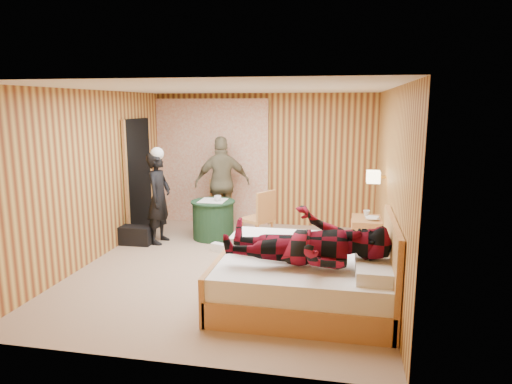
% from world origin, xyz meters
% --- Properties ---
extents(floor, '(4.20, 5.00, 0.01)m').
position_xyz_m(floor, '(0.00, 0.00, 0.00)').
color(floor, tan).
rests_on(floor, ground).
extents(ceiling, '(4.20, 5.00, 0.01)m').
position_xyz_m(ceiling, '(0.00, 0.00, 2.50)').
color(ceiling, white).
rests_on(ceiling, wall_back).
extents(wall_back, '(4.20, 0.02, 2.50)m').
position_xyz_m(wall_back, '(0.00, 2.50, 1.25)').
color(wall_back, gold).
rests_on(wall_back, floor).
extents(wall_left, '(0.02, 5.00, 2.50)m').
position_xyz_m(wall_left, '(-2.10, 0.00, 1.25)').
color(wall_left, gold).
rests_on(wall_left, floor).
extents(wall_right, '(0.02, 5.00, 2.50)m').
position_xyz_m(wall_right, '(2.10, 0.00, 1.25)').
color(wall_right, gold).
rests_on(wall_right, floor).
extents(curtain, '(2.20, 0.08, 2.40)m').
position_xyz_m(curtain, '(-1.00, 2.43, 1.20)').
color(curtain, beige).
rests_on(curtain, floor).
extents(doorway, '(0.06, 0.90, 2.05)m').
position_xyz_m(doorway, '(-2.06, 1.40, 1.02)').
color(doorway, black).
rests_on(doorway, floor).
extents(wall_lamp, '(0.26, 0.24, 0.16)m').
position_xyz_m(wall_lamp, '(1.92, 0.45, 1.30)').
color(wall_lamp, gold).
rests_on(wall_lamp, wall_right).
extents(bed, '(1.99, 1.55, 1.07)m').
position_xyz_m(bed, '(1.13, -1.05, 0.31)').
color(bed, tan).
rests_on(bed, floor).
extents(nightstand, '(0.46, 0.62, 0.60)m').
position_xyz_m(nightstand, '(1.88, 0.87, 0.31)').
color(nightstand, tan).
rests_on(nightstand, floor).
extents(round_table, '(0.76, 0.76, 0.67)m').
position_xyz_m(round_table, '(-0.68, 1.35, 0.34)').
color(round_table, '#1D4028').
rests_on(round_table, floor).
extents(chair_far, '(0.53, 0.53, 0.93)m').
position_xyz_m(chair_far, '(-0.70, 1.96, 0.54)').
color(chair_far, tan).
rests_on(chair_far, floor).
extents(chair_near, '(0.59, 0.59, 0.94)m').
position_xyz_m(chair_near, '(0.23, 0.99, 0.55)').
color(chair_near, tan).
rests_on(chair_near, floor).
extents(duffel_bag, '(0.54, 0.30, 0.30)m').
position_xyz_m(duffel_bag, '(-1.85, 0.76, 0.15)').
color(duffel_bag, black).
rests_on(duffel_bag, floor).
extents(sneaker_left, '(0.32, 0.22, 0.13)m').
position_xyz_m(sneaker_left, '(-0.36, 0.64, 0.07)').
color(sneaker_left, white).
rests_on(sneaker_left, floor).
extents(sneaker_right, '(0.26, 0.18, 0.11)m').
position_xyz_m(sneaker_right, '(-0.05, 0.93, 0.05)').
color(sneaker_right, white).
rests_on(sneaker_right, floor).
extents(woman_standing, '(0.38, 0.57, 1.53)m').
position_xyz_m(woman_standing, '(-1.49, 0.94, 0.76)').
color(woman_standing, black).
rests_on(woman_standing, floor).
extents(man_at_table, '(1.09, 0.75, 1.72)m').
position_xyz_m(man_at_table, '(-0.68, 1.98, 0.86)').
color(man_at_table, '#70674B').
rests_on(man_at_table, floor).
extents(man_on_bed, '(0.86, 0.67, 1.77)m').
position_xyz_m(man_on_bed, '(1.15, -1.27, 0.96)').
color(man_on_bed, maroon).
rests_on(man_on_bed, bed).
extents(book_lower, '(0.21, 0.26, 0.02)m').
position_xyz_m(book_lower, '(1.88, 0.82, 0.61)').
color(book_lower, white).
rests_on(book_lower, nightstand).
extents(book_upper, '(0.21, 0.26, 0.02)m').
position_xyz_m(book_upper, '(1.88, 0.82, 0.63)').
color(book_upper, white).
rests_on(book_upper, nightstand).
extents(cup_nightstand, '(0.13, 0.13, 0.09)m').
position_xyz_m(cup_nightstand, '(1.88, 1.00, 0.65)').
color(cup_nightstand, white).
rests_on(cup_nightstand, nightstand).
extents(cup_table, '(0.16, 0.16, 0.10)m').
position_xyz_m(cup_table, '(-0.58, 1.30, 0.72)').
color(cup_table, white).
rests_on(cup_table, round_table).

